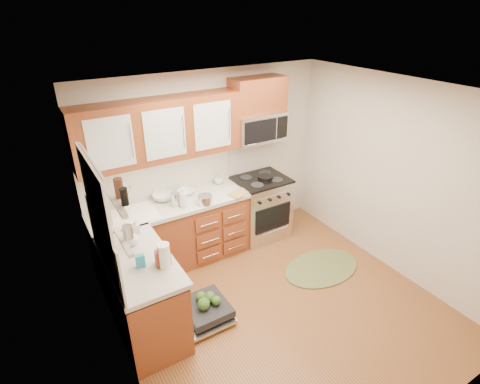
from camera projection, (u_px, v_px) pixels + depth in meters
floor at (279, 306)px, 4.47m from camera, size 3.50×3.50×0.00m
ceiling at (293, 96)px, 3.34m from camera, size 3.50×3.50×0.00m
wall_back at (209, 162)px, 5.24m from camera, size 3.50×0.04×2.50m
wall_front at (440, 327)px, 2.57m from camera, size 3.50×0.04×2.50m
wall_left at (116, 272)px, 3.09m from camera, size 0.04×3.50×2.50m
wall_right at (396, 179)px, 4.71m from camera, size 0.04×3.50×2.50m
base_cabinet_back at (173, 236)px, 5.05m from camera, size 2.05×0.60×0.85m
base_cabinet_left at (143, 297)px, 4.01m from camera, size 0.60×1.25×0.85m
countertop_back at (171, 206)px, 4.82m from camera, size 2.07×0.64×0.05m
countertop_left at (138, 261)px, 3.80m from camera, size 0.64×1.27×0.05m
backsplash_back at (160, 176)px, 4.91m from camera, size 2.05×0.02×0.57m
backsplash_left at (104, 244)px, 3.52m from camera, size 0.02×1.25×0.57m
upper_cabinets at (160, 130)px, 4.49m from camera, size 2.05×0.35×0.75m
cabinet_over_mw at (258, 95)px, 5.02m from camera, size 0.76×0.35×0.47m
range at (261, 207)px, 5.66m from camera, size 0.76×0.64×0.95m
microwave at (258, 127)px, 5.19m from camera, size 0.76×0.38×0.40m
sink at (132, 224)px, 4.61m from camera, size 0.62×0.50×0.26m
dishwasher at (203, 312)px, 4.25m from camera, size 0.70×0.60×0.20m
window at (98, 214)px, 3.35m from camera, size 0.03×1.05×1.05m
window_blind at (95, 180)px, 3.21m from camera, size 0.02×0.96×0.40m
shelf_upper at (117, 204)px, 2.48m from camera, size 0.04×0.40×0.03m
shelf_lower at (123, 241)px, 2.61m from camera, size 0.04×0.40×0.03m
rug at (321, 268)px, 5.10m from camera, size 1.25×0.95×0.02m
skillet at (266, 177)px, 5.44m from camera, size 0.25×0.25×0.04m
stock_pot at (205, 200)px, 4.80m from camera, size 0.22×0.22×0.12m
cutting_board at (239, 193)px, 5.06m from camera, size 0.33×0.26×0.02m
canister at (176, 199)px, 4.73m from camera, size 0.14×0.14×0.18m
paper_towel_roll at (164, 256)px, 3.61m from camera, size 0.13×0.13×0.26m
mustard_bottle at (110, 240)px, 3.90m from camera, size 0.08×0.08×0.21m
red_bottle at (161, 258)px, 3.60m from camera, size 0.06×0.06×0.23m
wooden_box at (163, 258)px, 3.68m from camera, size 0.17×0.14×0.15m
blue_carton at (140, 261)px, 3.64m from camera, size 0.09×0.06×0.14m
bowl_a at (186, 192)px, 5.06m from camera, size 0.30×0.30×0.06m
bowl_b at (163, 197)px, 4.90m from camera, size 0.35×0.35×0.09m
cup at (219, 181)px, 5.33m from camera, size 0.17×0.17×0.10m
soap_bottle_a at (183, 197)px, 4.69m from camera, size 0.12×0.12×0.27m
soap_bottle_b at (136, 226)px, 4.17m from camera, size 0.08×0.09×0.17m
soap_bottle_c at (131, 238)px, 3.97m from camera, size 0.17×0.17×0.18m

